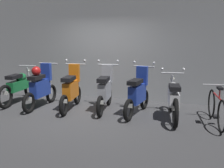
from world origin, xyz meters
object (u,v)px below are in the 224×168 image
motorbike_slot_1 (41,87)px  motorbike_slot_4 (138,94)px  motorbike_slot_0 (19,86)px  motorbike_slot_5 (173,98)px  bicycle (216,108)px  motorbike_slot_3 (105,91)px  motorbike_slot_2 (71,90)px

motorbike_slot_1 → motorbike_slot_4: 2.65m
motorbike_slot_0 → motorbike_slot_5: bearing=-1.7°
motorbike_slot_0 → motorbike_slot_1: motorbike_slot_1 is taller
bicycle → motorbike_slot_0: bearing=177.2°
motorbike_slot_0 → motorbike_slot_4: (3.53, -0.07, 0.04)m
motorbike_slot_3 → motorbike_slot_4: same height
motorbike_slot_1 → motorbike_slot_3: bearing=8.3°
motorbike_slot_0 → motorbike_slot_2: (1.76, -0.16, 0.04)m
motorbike_slot_2 → motorbike_slot_3: (0.88, 0.18, 0.00)m
motorbike_slot_2 → motorbike_slot_4: 1.78m
motorbike_slot_3 → motorbike_slot_5: (1.76, -0.15, -0.04)m
motorbike_slot_1 → bicycle: motorbike_slot_1 is taller
motorbike_slot_2 → motorbike_slot_5: 2.65m
motorbike_slot_1 → motorbike_slot_2: (0.88, 0.08, -0.04)m
motorbike_slot_1 → motorbike_slot_3: size_ratio=1.00×
motorbike_slot_5 → motorbike_slot_3: bearing=175.2°
motorbike_slot_0 → motorbike_slot_5: 4.41m
motorbike_slot_0 → motorbike_slot_2: bearing=-5.2°
motorbike_slot_5 → motorbike_slot_1: bearing=-178.2°
motorbike_slot_0 → motorbike_slot_1: bearing=-15.1°
motorbike_slot_2 → bicycle: 3.60m
motorbike_slot_1 → motorbike_slot_2: 0.88m
bicycle → motorbike_slot_2: bearing=178.4°
motorbike_slot_1 → bicycle: 4.48m
motorbike_slot_3 → motorbike_slot_4: bearing=-5.6°
motorbike_slot_5 → bicycle: (0.95, -0.13, -0.13)m
motorbike_slot_4 → bicycle: 1.84m
motorbike_slot_3 → motorbike_slot_4: size_ratio=1.00×
motorbike_slot_3 → motorbike_slot_4: (0.89, -0.09, 0.00)m
motorbike_slot_2 → bicycle: bearing=-1.6°
motorbike_slot_1 → motorbike_slot_3: (1.76, 0.26, -0.04)m
motorbike_slot_0 → bicycle: motorbike_slot_0 is taller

